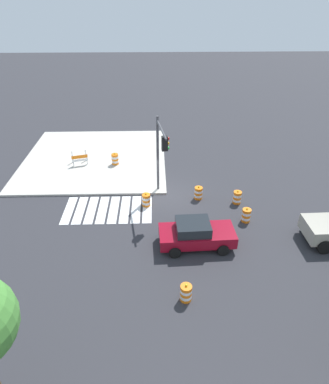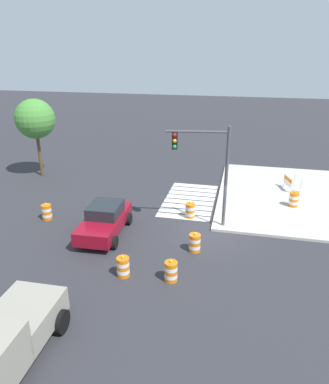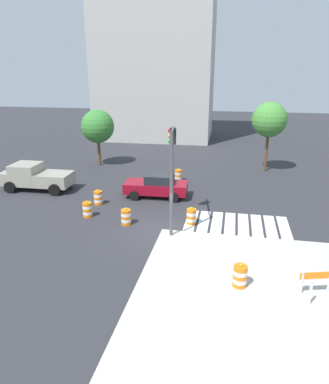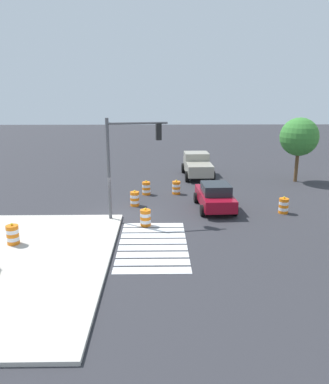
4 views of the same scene
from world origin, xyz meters
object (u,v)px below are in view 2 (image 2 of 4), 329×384
object	(u,v)px
sports_car	(105,220)
traffic_barrel_median_far	(171,271)
street_tree_streetside_near	(35,119)
construction_barricade	(290,182)
traffic_light_pole	(205,159)
traffic_barrel_crosswalk_end	(123,267)
traffic_barrel_median_near	(47,212)
traffic_barrel_far_curb	(190,211)
traffic_barrel_near_corner	(195,243)
traffic_barrel_on_sidewalk	(294,199)

from	to	relation	value
sports_car	traffic_barrel_median_far	size ratio (longest dim) A/B	4.29
sports_car	street_tree_streetside_near	xyz separation A→B (m)	(7.84, 8.34, 3.58)
construction_barricade	traffic_light_pole	distance (m)	9.01
traffic_barrel_crosswalk_end	traffic_light_pole	xyz separation A→B (m)	(5.36, -2.79, 3.46)
traffic_barrel_median_near	traffic_barrel_far_curb	xyz separation A→B (m)	(2.03, -8.07, 0.00)
traffic_barrel_crosswalk_end	construction_barricade	size ratio (longest dim) A/B	0.73
traffic_barrel_near_corner	street_tree_streetside_near	xyz separation A→B (m)	(8.58, 13.26, 3.94)
sports_car	street_tree_streetside_near	world-z (taller)	street_tree_streetside_near
traffic_barrel_crosswalk_end	traffic_barrel_far_curb	distance (m)	6.66
traffic_barrel_on_sidewalk	traffic_barrel_near_corner	bearing A→B (deg)	140.43
traffic_barrel_near_corner	traffic_barrel_far_curb	distance (m)	3.73
street_tree_streetside_near	traffic_barrel_near_corner	bearing A→B (deg)	-122.90
traffic_barrel_on_sidewalk	traffic_light_pole	distance (m)	7.17
traffic_barrel_median_near	traffic_barrel_far_curb	bearing A→B (deg)	-75.91
traffic_barrel_median_far	traffic_light_pole	size ratio (longest dim) A/B	0.19
traffic_barrel_median_far	traffic_barrel_crosswalk_end	bearing A→B (deg)	93.37
sports_car	construction_barricade	size ratio (longest dim) A/B	3.13
traffic_barrel_far_curb	traffic_barrel_on_sidewalk	world-z (taller)	traffic_barrel_on_sidewalk
traffic_barrel_near_corner	street_tree_streetside_near	bearing A→B (deg)	57.10
traffic_barrel_median_far	traffic_light_pole	world-z (taller)	traffic_light_pole
traffic_barrel_crosswalk_end	construction_barricade	xyz separation A→B (m)	(11.97, -8.01, 0.27)
traffic_barrel_on_sidewalk	construction_barricade	bearing A→B (deg)	-0.79
sports_car	traffic_barrel_crosswalk_end	xyz separation A→B (m)	(-3.46, -2.19, -0.36)
traffic_light_pole	traffic_barrel_on_sidewalk	bearing A→B (deg)	-54.47
traffic_barrel_on_sidewalk	traffic_barrel_median_far	bearing A→B (deg)	146.67
traffic_barrel_near_corner	traffic_light_pole	xyz separation A→B (m)	(2.64, -0.05, 3.46)
traffic_barrel_crosswalk_end	traffic_barrel_on_sidewalk	bearing A→B (deg)	-41.35
traffic_barrel_crosswalk_end	traffic_barrel_median_near	bearing A→B (deg)	54.66
construction_barricade	traffic_barrel_median_near	bearing A→B (deg)	118.33
traffic_barrel_median_near	traffic_barrel_on_sidewalk	world-z (taller)	traffic_barrel_on_sidewalk
construction_barricade	street_tree_streetside_near	bearing A→B (deg)	92.06
street_tree_streetside_near	traffic_barrel_median_far	bearing A→B (deg)	-131.54
traffic_barrel_near_corner	traffic_barrel_on_sidewalk	distance (m)	8.22
traffic_barrel_near_corner	traffic_barrel_on_sidewalk	bearing A→B (deg)	-39.57
traffic_barrel_far_curb	traffic_light_pole	distance (m)	3.70
traffic_barrel_far_curb	traffic_light_pole	bearing A→B (deg)	-140.07
sports_car	traffic_barrel_crosswalk_end	distance (m)	4.11
traffic_barrel_median_far	construction_barricade	world-z (taller)	construction_barricade
sports_car	traffic_barrel_crosswalk_end	size ratio (longest dim) A/B	4.29
sports_car	traffic_barrel_far_curb	size ratio (longest dim) A/B	4.29
traffic_barrel_near_corner	construction_barricade	distance (m)	10.65
sports_car	street_tree_streetside_near	bearing A→B (deg)	46.74
traffic_light_pole	street_tree_streetside_near	distance (m)	14.59
traffic_barrel_far_curb	traffic_barrel_on_sidewalk	bearing A→B (deg)	-65.98
traffic_barrel_crosswalk_end	traffic_light_pole	bearing A→B (deg)	-27.51
traffic_barrel_median_near	traffic_barrel_far_curb	distance (m)	8.32
traffic_barrel_median_far	traffic_barrel_far_curb	bearing A→B (deg)	1.38
traffic_barrel_crosswalk_end	construction_barricade	world-z (taller)	construction_barricade
traffic_barrel_near_corner	traffic_barrel_on_sidewalk	xyz separation A→B (m)	(6.34, -5.24, 0.15)
traffic_barrel_crosswalk_end	traffic_light_pole	size ratio (longest dim) A/B	0.19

